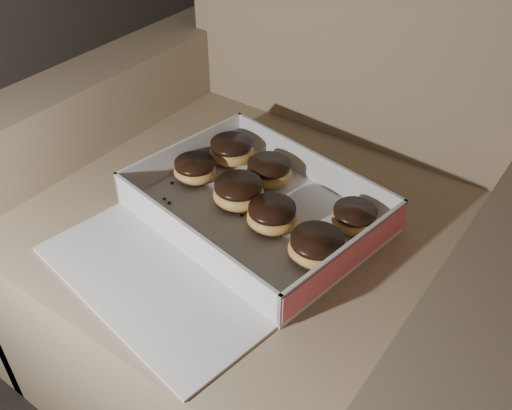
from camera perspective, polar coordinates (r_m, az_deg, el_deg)
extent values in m
cube|color=#897457|center=(1.19, 0.65, -8.50)|extent=(0.78, 0.78, 0.45)
cube|color=#897457|center=(1.36, -13.91, 1.59)|extent=(0.13, 0.78, 0.60)
cube|color=#897457|center=(1.04, 20.73, -15.17)|extent=(0.13, 0.78, 0.60)
cube|color=silver|center=(1.00, 0.00, -1.07)|extent=(0.45, 0.37, 0.01)
cube|color=silver|center=(1.07, 5.70, 3.91)|extent=(0.40, 0.07, 0.06)
cube|color=silver|center=(0.91, -6.72, -3.59)|extent=(0.40, 0.07, 0.06)
cube|color=silver|center=(1.10, -7.27, 5.02)|extent=(0.06, 0.30, 0.06)
cube|color=silver|center=(0.88, 9.10, -5.23)|extent=(0.06, 0.30, 0.06)
cube|color=#D35563|center=(0.88, 9.33, -5.37)|extent=(0.05, 0.29, 0.05)
cube|color=silver|center=(0.90, -10.87, -7.85)|extent=(0.42, 0.23, 0.01)
ellipsoid|color=gold|center=(1.08, -6.11, 3.41)|extent=(0.08, 0.08, 0.04)
cylinder|color=black|center=(1.07, -6.17, 4.15)|extent=(0.07, 0.07, 0.01)
ellipsoid|color=gold|center=(0.97, 9.81, -1.39)|extent=(0.08, 0.08, 0.04)
cylinder|color=black|center=(0.96, 9.92, -0.64)|extent=(0.07, 0.07, 0.01)
ellipsoid|color=gold|center=(0.96, 1.61, -1.23)|extent=(0.09, 0.09, 0.04)
cylinder|color=black|center=(0.95, 1.63, -0.39)|extent=(0.08, 0.08, 0.01)
ellipsoid|color=gold|center=(0.90, 6.06, -4.39)|extent=(0.09, 0.09, 0.04)
cylinder|color=black|center=(0.89, 6.14, -3.50)|extent=(0.08, 0.08, 0.01)
ellipsoid|color=gold|center=(1.01, -1.76, 1.12)|extent=(0.09, 0.09, 0.04)
cylinder|color=black|center=(1.00, -1.78, 1.99)|extent=(0.09, 0.09, 0.01)
ellipsoid|color=gold|center=(1.06, 1.29, 3.25)|extent=(0.09, 0.09, 0.04)
cylinder|color=black|center=(1.05, 1.31, 4.05)|extent=(0.08, 0.08, 0.01)
ellipsoid|color=gold|center=(1.12, -2.47, 5.33)|extent=(0.09, 0.09, 0.04)
cylinder|color=black|center=(1.11, -2.49, 6.12)|extent=(0.08, 0.08, 0.01)
ellipsoid|color=black|center=(1.04, -9.16, 0.62)|extent=(0.01, 0.01, 0.00)
ellipsoid|color=black|center=(1.08, -8.38, 2.21)|extent=(0.01, 0.01, 0.00)
ellipsoid|color=black|center=(1.03, -8.68, 0.22)|extent=(0.01, 0.01, 0.00)
ellipsoid|color=black|center=(0.99, -1.41, -1.03)|extent=(0.01, 0.01, 0.00)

